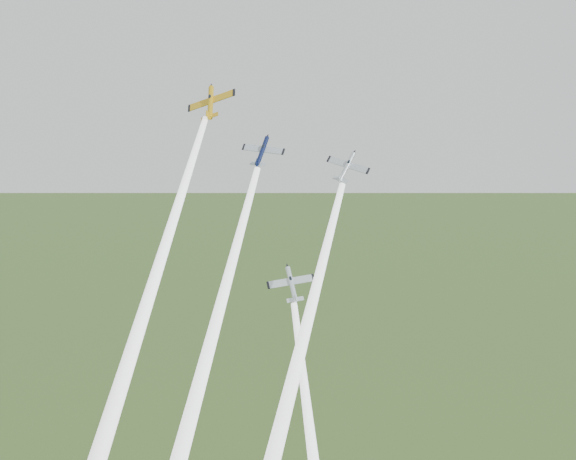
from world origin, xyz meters
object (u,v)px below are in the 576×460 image
object	(u,v)px
plane_silver_right	(347,167)
plane_silver_low	(292,284)
plane_navy	(262,151)
plane_yellow	(211,102)

from	to	relation	value
plane_silver_right	plane_silver_low	size ratio (longest dim) A/B	0.93
plane_navy	plane_silver_right	size ratio (longest dim) A/B	1.00
plane_yellow	plane_navy	xyz separation A→B (m)	(10.31, -7.05, -7.33)
plane_silver_low	plane_yellow	bearing A→B (deg)	123.77
plane_yellow	plane_silver_low	bearing A→B (deg)	-28.95
plane_yellow	plane_navy	size ratio (longest dim) A/B	1.30
plane_yellow	plane_silver_low	xyz separation A→B (m)	(15.58, -10.56, -26.67)
plane_silver_low	plane_navy	bearing A→B (deg)	124.24
plane_yellow	plane_navy	distance (m)	14.49
plane_silver_right	plane_silver_low	world-z (taller)	plane_silver_right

